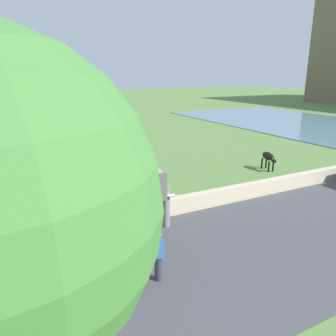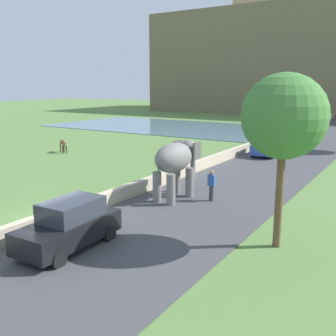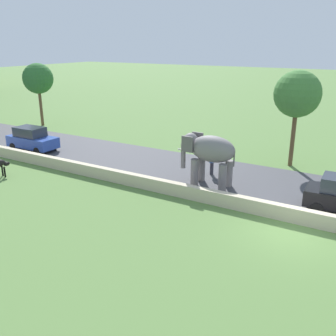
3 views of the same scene
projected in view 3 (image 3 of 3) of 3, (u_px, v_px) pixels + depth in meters
name	position (u px, v px, depth m)	size (l,w,h in m)	color
ground_plane	(289.00, 233.00, 16.54)	(220.00, 220.00, 0.00)	#567A3D
road_surface	(51.00, 146.00, 30.29)	(7.00, 120.00, 0.06)	#424247
barrier_wall	(29.00, 157.00, 26.12)	(0.40, 110.00, 0.73)	beige
elephant	(209.00, 152.00, 21.37)	(1.50, 3.49, 2.99)	slate
person_beside_elephant	(212.00, 162.00, 23.44)	(0.36, 0.22, 1.63)	#33333D
car_blue	(32.00, 139.00, 28.87)	(1.85, 4.03, 1.80)	#2D4CA8
tree_near	(38.00, 79.00, 36.47)	(2.90, 2.90, 6.03)	brown
tree_mid	(297.00, 94.00, 24.07)	(2.99, 2.99, 6.28)	brown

